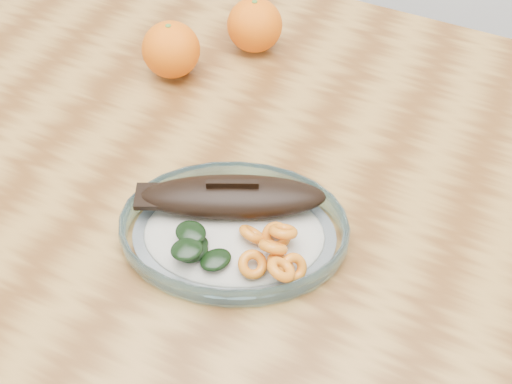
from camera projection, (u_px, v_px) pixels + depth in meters
dining_table at (227, 194)px, 0.92m from camera, size 1.20×0.80×0.75m
plated_meal at (234, 228)px, 0.74m from camera, size 0.61×0.61×0.08m
orange_left at (171, 50)px, 0.92m from camera, size 0.08×0.08×0.08m
orange_right at (255, 25)px, 0.96m from camera, size 0.08×0.08×0.08m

